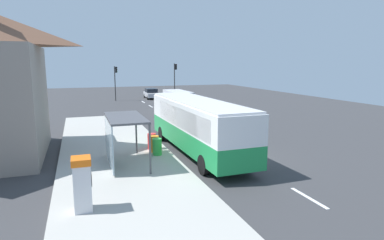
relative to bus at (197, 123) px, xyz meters
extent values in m
cube|color=#38383A|center=(1.71, 12.27, -1.86)|extent=(56.00, 92.00, 0.04)
cube|color=#ADAAA3|center=(-4.69, 0.27, -1.75)|extent=(6.20, 30.00, 0.18)
cube|color=silver|center=(1.96, -7.73, -1.84)|extent=(0.16, 2.20, 0.01)
cube|color=silver|center=(1.96, -2.73, -1.84)|extent=(0.16, 2.20, 0.01)
cube|color=silver|center=(1.96, 2.27, -1.84)|extent=(0.16, 2.20, 0.01)
cube|color=silver|center=(1.96, 7.27, -1.84)|extent=(0.16, 2.20, 0.01)
cube|color=silver|center=(1.96, 12.27, -1.84)|extent=(0.16, 2.20, 0.01)
cube|color=silver|center=(1.96, 17.27, -1.84)|extent=(0.16, 2.20, 0.01)
cube|color=silver|center=(1.96, 22.27, -1.84)|extent=(0.16, 2.20, 0.01)
cube|color=silver|center=(1.96, 27.27, -1.84)|extent=(0.16, 2.20, 0.01)
cube|color=#1E8C47|center=(0.01, -0.02, -0.77)|extent=(2.75, 11.05, 1.15)
cube|color=silver|center=(0.01, -0.02, 0.53)|extent=(2.75, 11.05, 1.45)
cube|color=silver|center=(0.01, -0.02, 1.31)|extent=(2.62, 10.83, 0.12)
cube|color=black|center=(-0.11, 5.43, 0.46)|extent=(2.30, 0.17, 1.22)
cube|color=black|center=(-1.19, -0.55, 0.46)|extent=(0.28, 8.58, 1.10)
cylinder|color=black|center=(-1.21, 3.85, -1.34)|extent=(0.30, 1.01, 1.00)
cylinder|color=black|center=(1.05, 3.91, -1.34)|extent=(0.30, 1.01, 1.00)
cylinder|color=black|center=(-1.03, -3.75, -1.34)|extent=(0.30, 1.01, 1.00)
cylinder|color=black|center=(1.23, -3.69, -1.34)|extent=(0.30, 1.01, 1.00)
cube|color=silver|center=(3.91, 16.92, -0.52)|extent=(2.17, 5.26, 1.96)
cube|color=black|center=(3.91, 16.92, -0.19)|extent=(2.14, 3.18, 0.44)
cylinder|color=black|center=(4.88, 14.95, -1.50)|extent=(0.24, 0.69, 0.68)
cylinder|color=black|center=(3.08, 14.89, -1.50)|extent=(0.24, 0.69, 0.68)
cylinder|color=black|center=(4.75, 18.94, -1.50)|extent=(0.24, 0.69, 0.68)
cylinder|color=black|center=(2.95, 18.89, -1.50)|extent=(0.24, 0.69, 0.68)
cube|color=#B7B7BC|center=(4.01, 31.26, -1.22)|extent=(1.95, 4.46, 0.60)
cube|color=black|center=(4.02, 31.46, -0.62)|extent=(1.66, 2.43, 0.60)
cylinder|color=black|center=(4.78, 29.73, -1.52)|extent=(0.22, 0.65, 0.64)
cylinder|color=black|center=(3.14, 29.79, -1.52)|extent=(0.22, 0.65, 0.64)
cylinder|color=black|center=(4.88, 32.73, -1.52)|extent=(0.22, 0.65, 0.64)
cylinder|color=black|center=(3.24, 32.79, -1.52)|extent=(0.22, 0.65, 0.64)
cube|color=silver|center=(-6.62, -6.31, -0.81)|extent=(0.60, 0.70, 1.70)
cube|color=orange|center=(-6.62, -6.31, 0.16)|extent=(0.66, 0.76, 0.24)
cube|color=black|center=(-6.31, -6.31, -0.54)|extent=(0.03, 0.36, 0.44)
cylinder|color=green|center=(-2.49, -0.17, -1.19)|extent=(0.52, 0.52, 0.95)
cylinder|color=orange|center=(-2.49, 0.53, -1.19)|extent=(0.52, 0.52, 0.95)
cylinder|color=red|center=(-2.49, 1.23, -1.19)|extent=(0.52, 0.52, 0.95)
cylinder|color=#2D2D2D|center=(7.11, 29.27, 0.81)|extent=(0.14, 0.14, 5.29)
cube|color=black|center=(7.33, 29.27, 2.95)|extent=(0.24, 0.28, 0.84)
sphere|color=red|center=(7.45, 29.27, 3.23)|extent=(0.16, 0.16, 0.16)
sphere|color=#3C2C03|center=(7.45, 29.27, 2.95)|extent=(0.16, 0.16, 0.16)
sphere|color=black|center=(7.45, 29.27, 2.67)|extent=(0.16, 0.16, 0.16)
cylinder|color=#2D2D2D|center=(-1.49, 30.07, 0.61)|extent=(0.14, 0.14, 4.91)
cube|color=black|center=(-1.27, 30.07, 2.57)|extent=(0.24, 0.28, 0.84)
sphere|color=#360606|center=(-1.15, 30.07, 2.85)|extent=(0.16, 0.16, 0.16)
sphere|color=#3C2C03|center=(-1.15, 30.07, 2.57)|extent=(0.16, 0.16, 0.16)
sphere|color=green|center=(-1.15, 30.07, 2.29)|extent=(0.16, 0.16, 0.16)
cube|color=#4C4C51|center=(-4.39, -1.36, 0.79)|extent=(1.80, 4.00, 0.10)
cube|color=#8CA5B2|center=(-5.24, -1.36, -0.41)|extent=(0.06, 3.80, 2.30)
cylinder|color=#4C4C51|center=(-3.54, -3.26, -0.44)|extent=(0.10, 0.10, 2.44)
cylinder|color=#4C4C51|center=(-3.54, 0.54, -0.44)|extent=(0.10, 0.10, 2.44)
camera|label=1|loc=(-6.58, -17.95, 3.51)|focal=30.73mm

